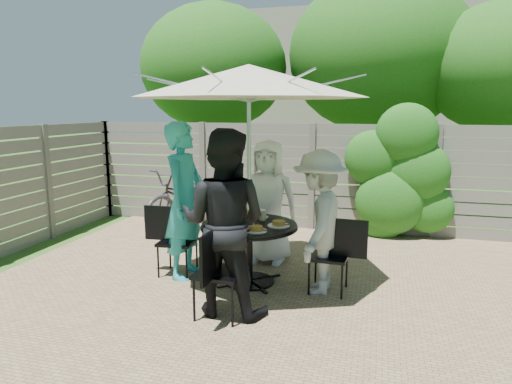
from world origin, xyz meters
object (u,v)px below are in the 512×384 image
(person_left, at_px, (185,201))
(person_right, at_px, (319,223))
(plate_back, at_px, (258,215))
(plate_right, at_px, (279,224))
(plate_extra, at_px, (256,229))
(chair_front, at_px, (220,291))
(umbrella, at_px, (249,81))
(person_back, at_px, (268,202))
(syrup_jug, at_px, (246,216))
(plate_front, at_px, (239,230))
(patio_table, at_px, (249,242))
(person_front, at_px, (224,223))
(glass_back, at_px, (248,213))
(coffee_cup, at_px, (263,215))
(chair_back, at_px, (270,240))
(plate_left, at_px, (221,220))
(glass_left, at_px, (225,219))
(chair_left, at_px, (177,255))
(bicycle, at_px, (188,197))
(chair_right, at_px, (330,271))

(person_left, distance_m, person_right, 1.67)
(plate_back, height_order, plate_right, same)
(plate_right, height_order, plate_extra, same)
(chair_front, bearing_deg, umbrella, 0.00)
(person_back, relative_size, syrup_jug, 10.53)
(umbrella, xyz_separation_m, plate_front, (-0.01, -0.36, -1.62))
(patio_table, height_order, person_front, person_front)
(glass_back, xyz_separation_m, coffee_cup, (0.20, -0.05, -0.01))
(chair_back, xyz_separation_m, plate_back, (-0.02, -0.60, 0.50))
(person_left, bearing_deg, person_front, -135.00)
(umbrella, height_order, plate_left, umbrella)
(chair_back, relative_size, plate_left, 3.43)
(person_back, xyz_separation_m, coffee_cup, (0.08, -0.61, -0.04))
(syrup_jug, bearing_deg, plate_back, 77.32)
(plate_left, distance_m, coffee_cup, 0.51)
(person_right, relative_size, glass_left, 11.75)
(umbrella, relative_size, syrup_jug, 17.09)
(person_front, distance_m, plate_extra, 0.59)
(person_right, xyz_separation_m, glass_back, (-0.93, 0.29, -0.01))
(chair_left, relative_size, chair_front, 0.93)
(umbrella, bearing_deg, person_left, 178.27)
(umbrella, xyz_separation_m, plate_back, (0.01, 0.36, -1.62))
(person_back, relative_size, bicycle, 0.82)
(chair_back, xyz_separation_m, plate_right, (0.33, -0.98, 0.50))
(person_left, xyz_separation_m, plate_right, (1.19, -0.04, -0.20))
(plate_back, bearing_deg, glass_left, -120.91)
(chair_back, relative_size, chair_front, 0.93)
(bicycle, bearing_deg, person_right, -23.73)
(umbrella, bearing_deg, bicycle, 128.07)
(glass_left, bearing_deg, umbrella, 20.27)
(patio_table, height_order, plate_right, plate_right)
(patio_table, bearing_deg, coffee_cup, 63.83)
(plate_left, height_order, plate_right, same)
(person_left, bearing_deg, chair_back, -40.73)
(chair_right, bearing_deg, person_right, 1.80)
(umbrella, relative_size, plate_extra, 11.39)
(plate_back, bearing_deg, person_back, 88.27)
(chair_back, bearing_deg, chair_front, 3.93)
(plate_front, xyz_separation_m, coffee_cup, (0.12, 0.58, 0.04))
(chair_right, relative_size, syrup_jug, 5.53)
(plate_front, bearing_deg, person_right, 21.72)
(person_back, xyz_separation_m, glass_left, (-0.29, -0.93, -0.03))
(person_right, bearing_deg, person_front, -45.00)
(plate_right, relative_size, bicycle, 0.13)
(person_back, distance_m, plate_left, 0.91)
(coffee_cup, bearing_deg, bicycle, 132.51)
(chair_front, relative_size, coffee_cup, 8.01)
(umbrella, xyz_separation_m, plate_extra, (0.17, -0.31, -1.62))
(person_right, distance_m, bicycle, 3.51)
(patio_table, relative_size, chair_left, 1.31)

